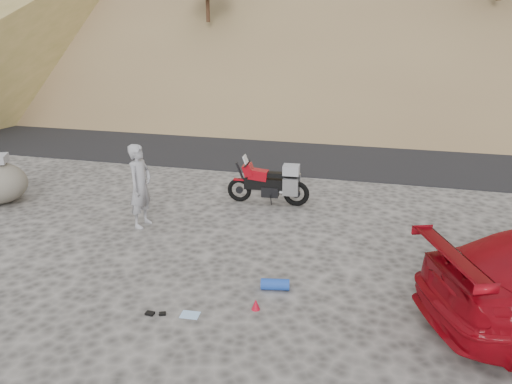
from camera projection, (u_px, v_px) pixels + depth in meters
The scene contains 9 objects.
ground at pixel (167, 252), 9.84m from camera, with size 140.00×140.00×0.00m, color #3D3B38.
road at pixel (269, 145), 18.07m from camera, with size 120.00×7.00×0.05m, color black.
motorcycle at pixel (272, 184), 12.22m from camera, with size 2.06×0.65×1.22m.
man at pixel (144, 225), 11.10m from camera, with size 0.67×0.44×1.85m, color #929297.
gear_blue_mat at pixel (275, 284), 8.44m from camera, with size 0.19×0.19×0.48m, color #1C43A8.
gear_funnel at pixel (256, 304), 7.86m from camera, with size 0.14×0.14×0.18m, color #AD0B1F.
gear_glove_a at pixel (150, 313), 7.75m from camera, with size 0.13×0.09×0.04m, color black.
gear_glove_b at pixel (162, 314), 7.74m from camera, with size 0.10×0.08×0.03m, color black.
gear_blue_cloth at pixel (190, 315), 7.73m from camera, with size 0.29×0.21×0.01m, color #9AC2EE.
Camera 1 is at (3.93, -8.18, 4.36)m, focal length 35.00 mm.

